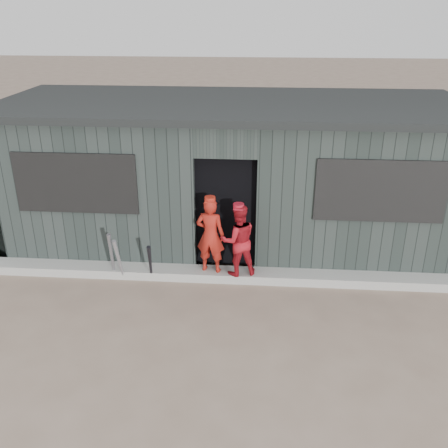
# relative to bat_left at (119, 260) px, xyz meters

# --- Properties ---
(ground) EXTENTS (80.00, 80.00, 0.00)m
(ground) POSITION_rel_bat_left_xyz_m (1.68, -1.58, -0.40)
(ground) COLOR #756051
(ground) RESTS_ON ground
(curb) EXTENTS (8.00, 0.36, 0.15)m
(curb) POSITION_rel_bat_left_xyz_m (1.68, 0.24, -0.33)
(curb) COLOR gray
(curb) RESTS_ON ground
(bat_left) EXTENTS (0.12, 0.28, 0.80)m
(bat_left) POSITION_rel_bat_left_xyz_m (0.00, 0.00, 0.00)
(bat_left) COLOR #92929A
(bat_left) RESTS_ON ground
(bat_mid) EXTENTS (0.10, 0.25, 0.87)m
(bat_mid) POSITION_rel_bat_left_xyz_m (-0.14, 0.07, 0.03)
(bat_mid) COLOR gray
(bat_mid) RESTS_ON ground
(bat_right) EXTENTS (0.12, 0.32, 0.73)m
(bat_right) POSITION_rel_bat_left_xyz_m (0.51, 0.01, -0.04)
(bat_right) COLOR black
(bat_right) RESTS_ON ground
(player_red_left) EXTENTS (0.50, 0.37, 1.27)m
(player_red_left) POSITION_rel_bat_left_xyz_m (1.46, 0.25, 0.38)
(player_red_left) COLOR #9E1C13
(player_red_left) RESTS_ON curb
(player_red_right) EXTENTS (0.68, 0.60, 1.19)m
(player_red_right) POSITION_rel_bat_left_xyz_m (1.91, 0.18, 0.35)
(player_red_right) COLOR maroon
(player_red_right) RESTS_ON curb
(player_grey_back) EXTENTS (0.74, 0.54, 1.40)m
(player_grey_back) POSITION_rel_bat_left_xyz_m (2.28, 0.75, 0.30)
(player_grey_back) COLOR silver
(player_grey_back) RESTS_ON ground
(dugout) EXTENTS (8.30, 3.30, 2.62)m
(dugout) POSITION_rel_bat_left_xyz_m (1.68, 1.93, 0.89)
(dugout) COLOR black
(dugout) RESTS_ON ground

